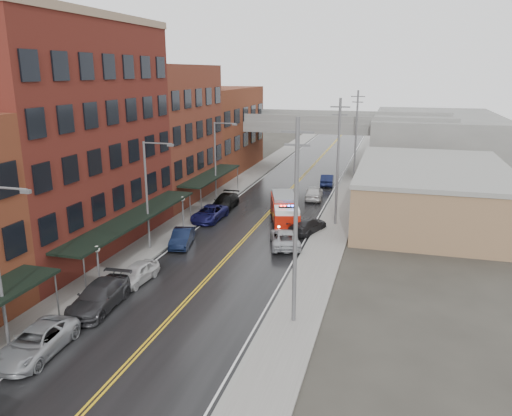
# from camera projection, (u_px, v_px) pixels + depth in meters

# --- Properties ---
(road) EXTENTS (11.00, 160.00, 0.02)m
(road) POSITION_uv_depth(u_px,v_px,m) (249.00, 234.00, 45.23)
(road) COLOR black
(road) RESTS_ON ground
(sidewalk_left) EXTENTS (3.00, 160.00, 0.15)m
(sidewalk_left) POSITION_uv_depth(u_px,v_px,m) (175.00, 227.00, 47.12)
(sidewalk_left) COLOR slate
(sidewalk_left) RESTS_ON ground
(sidewalk_right) EXTENTS (3.00, 160.00, 0.15)m
(sidewalk_right) POSITION_uv_depth(u_px,v_px,m) (329.00, 241.00, 43.31)
(sidewalk_right) COLOR slate
(sidewalk_right) RESTS_ON ground
(curb_left) EXTENTS (0.30, 160.00, 0.15)m
(curb_left) POSITION_uv_depth(u_px,v_px,m) (191.00, 229.00, 46.69)
(curb_left) COLOR gray
(curb_left) RESTS_ON ground
(curb_right) EXTENTS (0.30, 160.00, 0.15)m
(curb_right) POSITION_uv_depth(u_px,v_px,m) (310.00, 239.00, 43.74)
(curb_right) COLOR gray
(curb_right) RESTS_ON ground
(brick_building_b) EXTENTS (9.00, 20.00, 18.00)m
(brick_building_b) POSITION_uv_depth(u_px,v_px,m) (64.00, 140.00, 39.82)
(brick_building_b) COLOR #531A15
(brick_building_b) RESTS_ON ground
(brick_building_c) EXTENTS (9.00, 15.00, 15.00)m
(brick_building_c) POSITION_uv_depth(u_px,v_px,m) (162.00, 133.00, 56.46)
(brick_building_c) COLOR maroon
(brick_building_c) RESTS_ON ground
(brick_building_far) EXTENTS (9.00, 20.00, 12.00)m
(brick_building_far) POSITION_uv_depth(u_px,v_px,m) (216.00, 130.00, 73.11)
(brick_building_far) COLOR #632C19
(brick_building_far) RESTS_ON ground
(tan_building) EXTENTS (14.00, 22.00, 5.00)m
(tan_building) POSITION_uv_depth(u_px,v_px,m) (431.00, 194.00, 49.68)
(tan_building) COLOR #8D6E4C
(tan_building) RESTS_ON ground
(right_far_block) EXTENTS (18.00, 30.00, 8.00)m
(right_far_block) POSITION_uv_depth(u_px,v_px,m) (435.00, 141.00, 76.61)
(right_far_block) COLOR slate
(right_far_block) RESTS_ON ground
(awning_1) EXTENTS (2.60, 18.00, 3.09)m
(awning_1) POSITION_uv_depth(u_px,v_px,m) (134.00, 218.00, 39.90)
(awning_1) COLOR black
(awning_1) RESTS_ON ground
(awning_2) EXTENTS (2.60, 13.00, 3.09)m
(awning_2) POSITION_uv_depth(u_px,v_px,m) (211.00, 175.00, 56.14)
(awning_2) COLOR black
(awning_2) RESTS_ON ground
(globe_lamp_1) EXTENTS (0.44, 0.44, 3.12)m
(globe_lamp_1) POSITION_uv_depth(u_px,v_px,m) (97.00, 257.00, 33.29)
(globe_lamp_1) COLOR #59595B
(globe_lamp_1) RESTS_ON ground
(globe_lamp_2) EXTENTS (0.44, 0.44, 3.12)m
(globe_lamp_2) POSITION_uv_depth(u_px,v_px,m) (183.00, 205.00, 46.29)
(globe_lamp_2) COLOR #59595B
(globe_lamp_2) RESTS_ON ground
(street_lamp_0) EXTENTS (2.64, 0.22, 9.00)m
(street_lamp_0) POSITION_uv_depth(u_px,v_px,m) (0.00, 259.00, 25.15)
(street_lamp_0) COLOR #59595B
(street_lamp_0) RESTS_ON ground
(street_lamp_1) EXTENTS (2.64, 0.22, 9.00)m
(street_lamp_1) POSITION_uv_depth(u_px,v_px,m) (149.00, 189.00, 40.00)
(street_lamp_1) COLOR #59595B
(street_lamp_1) RESTS_ON ground
(street_lamp_2) EXTENTS (2.64, 0.22, 9.00)m
(street_lamp_2) POSITION_uv_depth(u_px,v_px,m) (217.00, 157.00, 54.85)
(street_lamp_2) COLOR #59595B
(street_lamp_2) RESTS_ON ground
(utility_pole_0) EXTENTS (1.80, 0.24, 12.00)m
(utility_pole_0) POSITION_uv_depth(u_px,v_px,m) (296.00, 220.00, 27.76)
(utility_pole_0) COLOR #59595B
(utility_pole_0) RESTS_ON ground
(utility_pole_1) EXTENTS (1.80, 0.24, 12.00)m
(utility_pole_1) POSITION_uv_depth(u_px,v_px,m) (338.00, 160.00, 46.33)
(utility_pole_1) COLOR #59595B
(utility_pole_1) RESTS_ON ground
(utility_pole_2) EXTENTS (1.80, 0.24, 12.00)m
(utility_pole_2) POSITION_uv_depth(u_px,v_px,m) (356.00, 135.00, 64.89)
(utility_pole_2) COLOR #59595B
(utility_pole_2) RESTS_ON ground
(overpass) EXTENTS (40.00, 10.00, 7.50)m
(overpass) POSITION_uv_depth(u_px,v_px,m) (310.00, 130.00, 73.35)
(overpass) COLOR slate
(overpass) RESTS_ON ground
(fire_truck) EXTENTS (4.57, 7.73, 2.69)m
(fire_truck) POSITION_uv_depth(u_px,v_px,m) (284.00, 210.00, 47.97)
(fire_truck) COLOR #A21407
(fire_truck) RESTS_ON ground
(parked_car_left_2) EXTENTS (2.70, 5.30, 1.43)m
(parked_car_left_2) POSITION_uv_depth(u_px,v_px,m) (36.00, 342.00, 25.90)
(parked_car_left_2) COLOR gray
(parked_car_left_2) RESTS_ON ground
(parked_car_left_3) EXTENTS (2.64, 5.70, 1.61)m
(parked_car_left_3) POSITION_uv_depth(u_px,v_px,m) (99.00, 296.00, 30.98)
(parked_car_left_3) COLOR #2A2A2D
(parked_car_left_3) RESTS_ON ground
(parked_car_left_4) EXTENTS (1.94, 4.17, 1.38)m
(parked_car_left_4) POSITION_uv_depth(u_px,v_px,m) (137.00, 273.00, 34.84)
(parked_car_left_4) COLOR silver
(parked_car_left_4) RESTS_ON ground
(parked_car_left_5) EXTENTS (2.41, 4.57, 1.43)m
(parked_car_left_5) POSITION_uv_depth(u_px,v_px,m) (182.00, 238.00, 42.18)
(parked_car_left_5) COLOR black
(parked_car_left_5) RESTS_ON ground
(parked_car_left_6) EXTENTS (2.57, 5.29, 1.45)m
(parked_car_left_6) POSITION_uv_depth(u_px,v_px,m) (209.00, 213.00, 49.32)
(parked_car_left_6) COLOR #121244
(parked_car_left_6) RESTS_ON ground
(parked_car_left_7) EXTENTS (2.29, 5.30, 1.52)m
(parked_car_left_7) POSITION_uv_depth(u_px,v_px,m) (225.00, 202.00, 53.62)
(parked_car_left_7) COLOR black
(parked_car_left_7) RESTS_ON ground
(parked_car_right_0) EXTENTS (3.74, 5.66, 1.44)m
(parked_car_right_0) POSITION_uv_depth(u_px,v_px,m) (285.00, 238.00, 42.05)
(parked_car_right_0) COLOR #9FA1A6
(parked_car_right_0) RESTS_ON ground
(parked_car_right_1) EXTENTS (3.43, 5.22, 1.40)m
(parked_car_right_1) POSITION_uv_depth(u_px,v_px,m) (307.00, 225.00, 45.65)
(parked_car_right_1) COLOR black
(parked_car_right_1) RESTS_ON ground
(parked_car_right_2) EXTENTS (2.35, 4.89, 1.61)m
(parked_car_right_2) POSITION_uv_depth(u_px,v_px,m) (314.00, 193.00, 57.42)
(parked_car_right_2) COLOR silver
(parked_car_right_2) RESTS_ON ground
(parked_car_right_3) EXTENTS (1.94, 4.60, 1.48)m
(parked_car_right_3) POSITION_uv_depth(u_px,v_px,m) (327.00, 180.00, 64.59)
(parked_car_right_3) COLOR black
(parked_car_right_3) RESTS_ON ground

